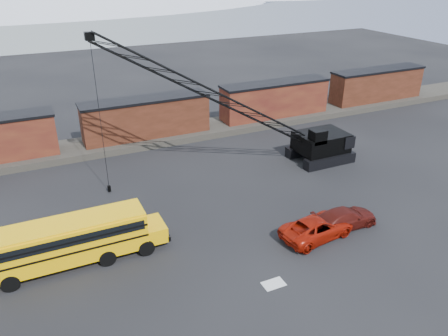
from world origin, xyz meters
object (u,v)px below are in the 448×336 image
at_px(school_bus, 73,240).
at_px(red_pickup, 317,227).
at_px(crawler_crane, 220,98).
at_px(maroon_suv, 345,218).

relative_size(school_bus, red_pickup, 2.05).
distance_m(school_bus, red_pickup, 16.73).
height_order(school_bus, crawler_crane, crawler_crane).
height_order(school_bus, maroon_suv, school_bus).
bearing_deg(school_bus, maroon_suv, -12.03).
bearing_deg(crawler_crane, school_bus, -150.75).
distance_m(school_bus, crawler_crane, 16.97).
bearing_deg(crawler_crane, maroon_suv, -67.85).
bearing_deg(red_pickup, crawler_crane, 2.80).
xyz_separation_m(school_bus, maroon_suv, (18.82, -4.01, -1.05)).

